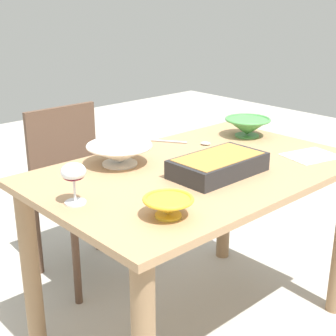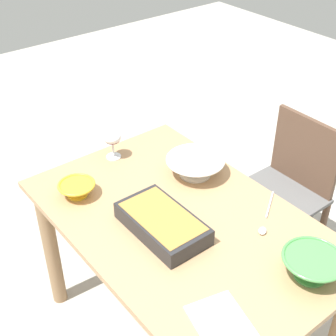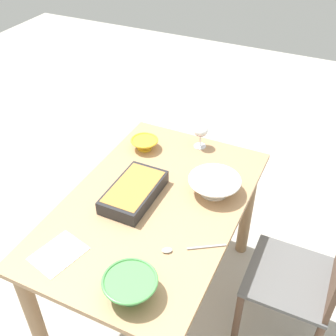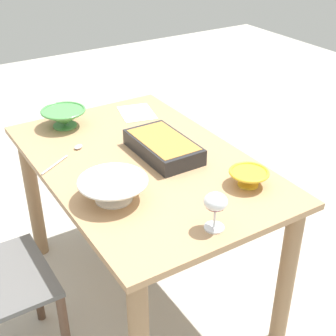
# 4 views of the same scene
# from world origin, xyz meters

# --- Properties ---
(ground_plane) EXTENTS (8.00, 8.00, 0.00)m
(ground_plane) POSITION_xyz_m (0.00, 0.00, 0.00)
(ground_plane) COLOR #B2ADA3
(dining_table) EXTENTS (1.27, 0.81, 0.74)m
(dining_table) POSITION_xyz_m (0.00, 0.00, 0.60)
(dining_table) COLOR tan
(dining_table) RESTS_ON ground_plane
(wine_glass) EXTENTS (0.08, 0.08, 0.14)m
(wine_glass) POSITION_xyz_m (0.54, -0.03, 0.84)
(wine_glass) COLOR white
(wine_glass) RESTS_ON dining_table
(casserole_dish) EXTENTS (0.36, 0.20, 0.07)m
(casserole_dish) POSITION_xyz_m (0.00, 0.10, 0.78)
(casserole_dish) COLOR #262628
(casserole_dish) RESTS_ON dining_table
(mixing_bowl) EXTENTS (0.21, 0.21, 0.09)m
(mixing_bowl) POSITION_xyz_m (-0.49, -0.15, 0.79)
(mixing_bowl) COLOR #4C994C
(mixing_bowl) RESTS_ON dining_table
(small_bowl) EXTENTS (0.26, 0.26, 0.08)m
(small_bowl) POSITION_xyz_m (0.20, -0.23, 0.79)
(small_bowl) COLOR white
(small_bowl) RESTS_ON dining_table
(serving_bowl) EXTENTS (0.16, 0.16, 0.06)m
(serving_bowl) POSITION_xyz_m (0.39, 0.25, 0.78)
(serving_bowl) COLOR yellow
(serving_bowl) RESTS_ON dining_table
(serving_spoon) EXTENTS (0.17, 0.24, 0.01)m
(serving_spoon) POSITION_xyz_m (-0.21, -0.24, 0.75)
(serving_spoon) COLOR silver
(serving_spoon) RESTS_ON dining_table
(napkin) EXTENTS (0.24, 0.21, 0.00)m
(napkin) POSITION_xyz_m (-0.45, 0.22, 0.75)
(napkin) COLOR white
(napkin) RESTS_ON dining_table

